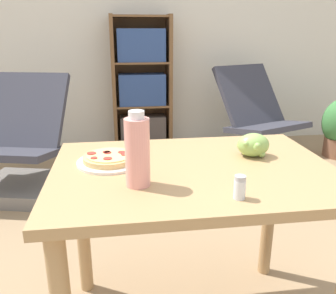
% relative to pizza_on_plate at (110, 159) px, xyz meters
% --- Properties ---
extents(wall_back, '(8.00, 0.05, 2.60)m').
position_rel_pizza_on_plate_xyz_m(wall_back, '(0.37, 2.59, 0.56)').
color(wall_back, silver).
rests_on(wall_back, ground_plane).
extents(dining_table, '(1.02, 0.73, 0.73)m').
position_rel_pizza_on_plate_xyz_m(dining_table, '(0.30, -0.09, -0.13)').
color(dining_table, tan).
rests_on(dining_table, ground_plane).
extents(pizza_on_plate, '(0.24, 0.24, 0.04)m').
position_rel_pizza_on_plate_xyz_m(pizza_on_plate, '(0.00, 0.00, 0.00)').
color(pizza_on_plate, white).
rests_on(pizza_on_plate, dining_table).
extents(grape_bunch, '(0.13, 0.11, 0.09)m').
position_rel_pizza_on_plate_xyz_m(grape_bunch, '(0.56, -0.00, 0.03)').
color(grape_bunch, '#93BC5B').
rests_on(grape_bunch, dining_table).
extents(drink_bottle, '(0.08, 0.08, 0.24)m').
position_rel_pizza_on_plate_xyz_m(drink_bottle, '(0.09, -0.21, 0.10)').
color(drink_bottle, pink).
rests_on(drink_bottle, dining_table).
extents(salt_shaker, '(0.04, 0.04, 0.07)m').
position_rel_pizza_on_plate_xyz_m(salt_shaker, '(0.38, -0.35, 0.02)').
color(salt_shaker, white).
rests_on(salt_shaker, dining_table).
extents(lounge_chair_near, '(0.75, 0.88, 0.88)m').
position_rel_pizza_on_plate_xyz_m(lounge_chair_near, '(-0.71, 1.41, -0.45)').
color(lounge_chair_near, slate).
rests_on(lounge_chair_near, ground_plane).
extents(lounge_chair_far, '(0.82, 0.93, 0.88)m').
position_rel_pizza_on_plate_xyz_m(lounge_chair_far, '(1.34, 1.82, -0.45)').
color(lounge_chair_far, slate).
rests_on(lounge_chair_far, ground_plane).
extents(bookshelf, '(0.60, 0.31, 1.35)m').
position_rel_pizza_on_plate_xyz_m(bookshelf, '(0.29, 2.40, -0.10)').
color(bookshelf, brown).
rests_on(bookshelf, ground_plane).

